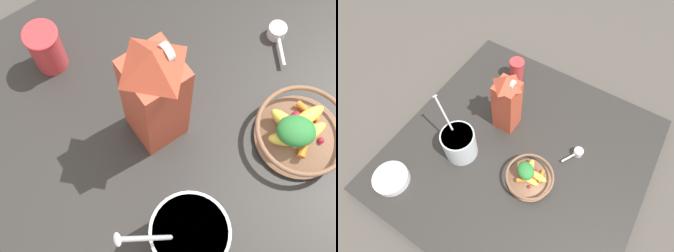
{
  "view_description": "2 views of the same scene",
  "coord_description": "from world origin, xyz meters",
  "views": [
    {
      "loc": [
        -0.18,
        0.29,
        0.92
      ],
      "look_at": [
        0.07,
        0.11,
        0.08
      ],
      "focal_mm": 50.0,
      "sensor_mm": 36.0,
      "label": 1
    },
    {
      "loc": [
        -0.43,
        -0.2,
        1.03
      ],
      "look_at": [
        0.03,
        0.09,
        0.13
      ],
      "focal_mm": 28.0,
      "sensor_mm": 36.0,
      "label": 2
    }
  ],
  "objects": [
    {
      "name": "yogurt_tub",
      "position": [
        -0.12,
        0.21,
        0.12
      ],
      "size": [
        0.13,
        0.17,
        0.27
      ],
      "color": "silver",
      "rests_on": "countertop"
    },
    {
      "name": "measuring_scoop",
      "position": [
        0.12,
        -0.2,
        0.05
      ],
      "size": [
        0.09,
        0.06,
        0.03
      ],
      "color": "white",
      "rests_on": "countertop"
    },
    {
      "name": "ground_plane",
      "position": [
        0.0,
        0.0,
        0.0
      ],
      "size": [
        6.0,
        6.0,
        0.0
      ],
      "primitive_type": "plane",
      "color": "#4C4742"
    },
    {
      "name": "fruit_bowl",
      "position": [
        -0.08,
        -0.09,
        0.08
      ],
      "size": [
        0.19,
        0.19,
        0.09
      ],
      "color": "brown",
      "rests_on": "countertop"
    },
    {
      "name": "countertop",
      "position": [
        0.0,
        0.0,
        0.02
      ],
      "size": [
        0.99,
        0.99,
        0.04
      ],
      "color": "#2D2B28",
      "rests_on": "ground_plane"
    },
    {
      "name": "drinking_cup",
      "position": [
        0.34,
        0.22,
        0.1
      ],
      "size": [
        0.07,
        0.07,
        0.11
      ],
      "color": "#DB383D",
      "rests_on": "countertop"
    },
    {
      "name": "milk_carton",
      "position": [
        0.1,
        0.12,
        0.19
      ],
      "size": [
        0.09,
        0.09,
        0.3
      ],
      "color": "#CC4C33",
      "rests_on": "countertop"
    }
  ]
}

